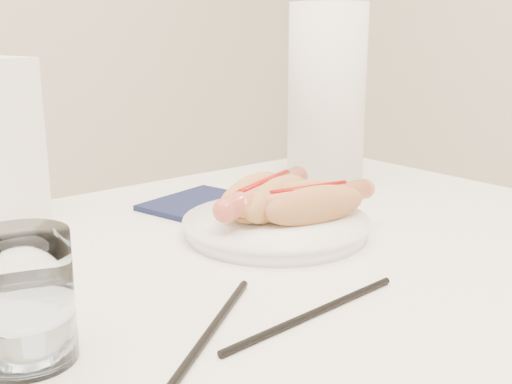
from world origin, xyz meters
TOP-DOWN VIEW (x-y plane):
  - table at (0.00, 0.00)m, footprint 1.20×0.80m
  - plate at (0.14, 0.05)m, footprint 0.26×0.26m
  - hotdog_left at (0.14, 0.07)m, footprint 0.19×0.13m
  - hotdog_right at (0.17, 0.02)m, footprint 0.18×0.10m
  - water_glass at (-0.22, -0.06)m, footprint 0.08×0.08m
  - chopstick_near at (-0.10, -0.13)m, footprint 0.20×0.15m
  - chopstick_far at (0.01, -0.15)m, footprint 0.23×0.02m
  - navy_napkin at (0.14, 0.21)m, footprint 0.19×0.19m
  - paper_towel_roll at (0.42, 0.24)m, footprint 0.14×0.14m

SIDE VIEW (x-z plane):
  - table at x=0.00m, z-range 0.32..1.07m
  - chopstick_far at x=0.01m, z-range 0.75..0.76m
  - chopstick_near at x=-0.10m, z-range 0.75..0.76m
  - navy_napkin at x=0.14m, z-range 0.75..0.76m
  - plate at x=0.14m, z-range 0.75..0.77m
  - hotdog_right at x=0.17m, z-range 0.77..0.82m
  - hotdog_left at x=0.14m, z-range 0.77..0.82m
  - water_glass at x=-0.22m, z-range 0.75..0.86m
  - paper_towel_roll at x=0.42m, z-range 0.75..1.05m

